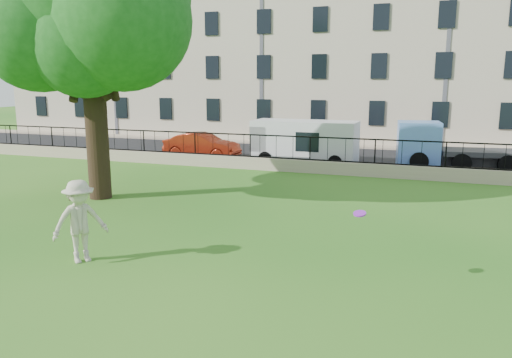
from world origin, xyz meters
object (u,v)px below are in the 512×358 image
at_px(frisbee, 360,213).
at_px(red_sedan, 202,146).
at_px(man, 80,221).
at_px(blue_truck, 455,146).
at_px(white_van, 305,142).
at_px(tree, 87,7).

xyz_separation_m(frisbee, red_sedan, (-10.76, 14.98, -0.88)).
height_order(man, blue_truck, blue_truck).
bearing_deg(white_van, man, -94.88).
bearing_deg(tree, red_sedan, 92.40).
bearing_deg(man, blue_truck, 8.39).
height_order(white_van, blue_truck, blue_truck).
height_order(frisbee, blue_truck, blue_truck).
bearing_deg(white_van, blue_truck, 8.86).
bearing_deg(man, white_van, 30.62).
height_order(man, red_sedan, man).
bearing_deg(red_sedan, frisbee, -143.70).
bearing_deg(red_sedan, man, -164.28).
relative_size(tree, white_van, 1.91).
height_order(tree, frisbee, tree).
height_order(tree, white_van, tree).
bearing_deg(blue_truck, frisbee, -105.20).
relative_size(frisbee, red_sedan, 0.06).
xyz_separation_m(tree, blue_truck, (12.84, 10.93, -5.70)).
distance_m(red_sedan, blue_truck, 13.30).
relative_size(white_van, blue_truck, 0.98).
xyz_separation_m(man, white_van, (1.65, 15.77, 0.12)).
distance_m(man, blue_truck, 19.04).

